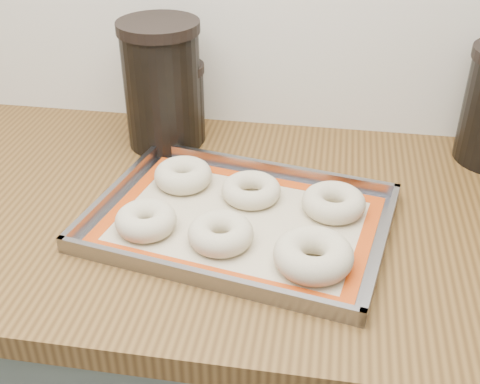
% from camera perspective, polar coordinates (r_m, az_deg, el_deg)
% --- Properties ---
extents(countertop, '(3.06, 0.68, 0.04)m').
position_cam_1_polar(countertop, '(1.01, 4.73, -2.81)').
color(countertop, brown).
rests_on(countertop, cabinet).
extents(baking_tray, '(0.51, 0.41, 0.03)m').
position_cam_1_polar(baking_tray, '(0.96, 0.00, -2.66)').
color(baking_tray, gray).
rests_on(baking_tray, countertop).
extents(baking_mat, '(0.47, 0.36, 0.00)m').
position_cam_1_polar(baking_mat, '(0.97, 0.00, -2.76)').
color(baking_mat, '#C6B793').
rests_on(baking_mat, baking_tray).
extents(bagel_front_left, '(0.11, 0.11, 0.04)m').
position_cam_1_polar(bagel_front_left, '(0.95, -8.91, -2.67)').
color(bagel_front_left, beige).
rests_on(bagel_front_left, baking_mat).
extents(bagel_front_mid, '(0.11, 0.11, 0.04)m').
position_cam_1_polar(bagel_front_mid, '(0.91, -1.85, -3.95)').
color(bagel_front_mid, beige).
rests_on(bagel_front_mid, baking_mat).
extents(bagel_front_right, '(0.13, 0.13, 0.04)m').
position_cam_1_polar(bagel_front_right, '(0.87, 6.97, -5.97)').
color(bagel_front_right, beige).
rests_on(bagel_front_right, baking_mat).
extents(bagel_back_left, '(0.12, 0.12, 0.04)m').
position_cam_1_polar(bagel_back_left, '(1.05, -5.41, 1.60)').
color(bagel_back_left, beige).
rests_on(bagel_back_left, baking_mat).
extents(bagel_back_mid, '(0.13, 0.13, 0.03)m').
position_cam_1_polar(bagel_back_mid, '(1.01, 1.06, 0.19)').
color(bagel_back_mid, beige).
rests_on(bagel_back_mid, baking_mat).
extents(bagel_back_right, '(0.13, 0.13, 0.04)m').
position_cam_1_polar(bagel_back_right, '(0.99, 8.87, -0.99)').
color(bagel_back_right, beige).
rests_on(bagel_back_right, baking_mat).
extents(canister_left, '(0.15, 0.15, 0.24)m').
position_cam_1_polar(canister_left, '(1.17, -7.39, 10.08)').
color(canister_left, black).
rests_on(canister_left, countertop).
extents(canister_mid, '(0.10, 0.10, 0.16)m').
position_cam_1_polar(canister_mid, '(1.19, -5.79, 8.42)').
color(canister_mid, black).
rests_on(canister_mid, countertop).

